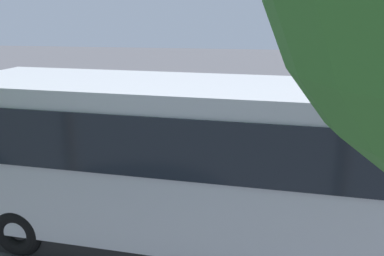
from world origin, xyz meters
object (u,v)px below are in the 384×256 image
at_px(stunt_motorcycle, 146,112).
at_px(spectator_centre, 197,149).
at_px(spectator_right, 154,143).
at_px(spectator_far_left, 283,148).
at_px(traffic_cone, 201,127).
at_px(tour_bus, 196,167).
at_px(spectator_left, 238,148).
at_px(parked_motorcycle_silver, 212,182).

bearing_deg(stunt_motorcycle, spectator_centre, 122.65).
distance_m(spectator_centre, spectator_right, 1.21).
bearing_deg(stunt_motorcycle, spectator_far_left, 142.86).
xyz_separation_m(spectator_far_left, traffic_cone, (2.80, -4.31, -0.77)).
distance_m(tour_bus, spectator_left, 3.18).
relative_size(spectator_right, traffic_cone, 2.88).
relative_size(tour_bus, spectator_left, 5.29).
height_order(stunt_motorcycle, traffic_cone, stunt_motorcycle).
xyz_separation_m(spectator_left, traffic_cone, (1.64, -4.41, -0.74)).
height_order(tour_bus, parked_motorcycle_silver, tour_bus).
bearing_deg(traffic_cone, stunt_motorcycle, 21.73).
distance_m(spectator_right, parked_motorcycle_silver, 2.04).
bearing_deg(spectator_right, spectator_left, -177.22).
height_order(spectator_right, parked_motorcycle_silver, spectator_right).
xyz_separation_m(tour_bus, parked_motorcycle_silver, (-0.06, -1.98, -1.16)).
xyz_separation_m(spectator_left, spectator_right, (2.24, 0.11, 0.04)).
relative_size(tour_bus, traffic_cone, 14.64).
bearing_deg(spectator_far_left, spectator_right, 3.56).
bearing_deg(tour_bus, spectator_far_left, -119.27).
relative_size(parked_motorcycle_silver, stunt_motorcycle, 1.01).
xyz_separation_m(spectator_left, stunt_motorcycle, (3.54, -3.66, -0.05)).
distance_m(parked_motorcycle_silver, stunt_motorcycle, 5.62).
xyz_separation_m(spectator_far_left, spectator_left, (1.16, 0.10, -0.02)).
xyz_separation_m(spectator_left, parked_motorcycle_silver, (0.56, 1.08, -0.56)).
height_order(spectator_centre, traffic_cone, spectator_centre).
distance_m(spectator_left, spectator_centre, 1.07).
height_order(spectator_far_left, stunt_motorcycle, spectator_far_left).
bearing_deg(traffic_cone, tour_bus, 97.82).
bearing_deg(spectator_centre, traffic_cone, -82.63).
relative_size(spectator_far_left, spectator_centre, 1.03).
bearing_deg(spectator_left, spectator_centre, 12.78).
height_order(tour_bus, spectator_left, tour_bus).
relative_size(spectator_far_left, spectator_left, 1.03).
xyz_separation_m(spectator_far_left, spectator_right, (3.40, 0.21, 0.02)).
xyz_separation_m(tour_bus, spectator_far_left, (-1.77, -3.16, -0.57)).
bearing_deg(tour_bus, stunt_motorcycle, -66.51).
height_order(tour_bus, spectator_centre, tour_bus).
relative_size(spectator_centre, parked_motorcycle_silver, 0.85).
bearing_deg(traffic_cone, spectator_far_left, 123.01).
bearing_deg(spectator_left, spectator_right, 2.78).
xyz_separation_m(tour_bus, spectator_left, (-0.62, -3.06, -0.60)).
distance_m(tour_bus, traffic_cone, 7.66).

